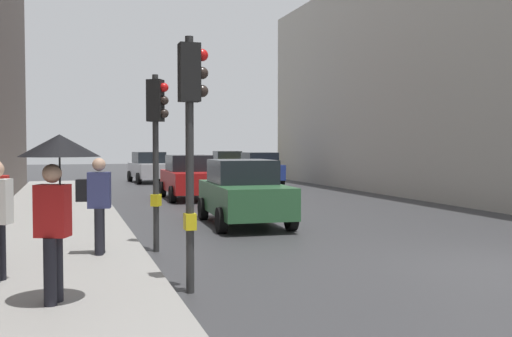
# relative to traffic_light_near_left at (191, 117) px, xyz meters

# --- Properties ---
(ground_plane) EXTENTS (120.00, 120.00, 0.00)m
(ground_plane) POSITION_rel_traffic_light_near_left_xyz_m (5.51, 0.05, -2.57)
(ground_plane) COLOR #38383A
(sidewalk_kerb) EXTENTS (3.44, 40.00, 0.16)m
(sidewalk_kerb) POSITION_rel_traffic_light_near_left_xyz_m (-2.04, 6.05, -2.49)
(sidewalk_kerb) COLOR gray
(sidewalk_kerb) RESTS_ON ground
(traffic_light_near_left) EXTENTS (0.43, 0.24, 3.73)m
(traffic_light_near_left) POSITION_rel_traffic_light_near_left_xyz_m (0.00, 0.00, 0.00)
(traffic_light_near_left) COLOR #2D2D2D
(traffic_light_near_left) RESTS_ON ground
(traffic_light_near_right) EXTENTS (0.44, 0.37, 3.58)m
(traffic_light_near_right) POSITION_rel_traffic_light_near_left_xyz_m (-0.00, 3.45, -0.11)
(traffic_light_near_right) COLOR #2D2D2D
(traffic_light_near_right) RESTS_ON ground
(car_blue_van) EXTENTS (2.15, 4.27, 1.76)m
(car_blue_van) POSITION_rel_traffic_light_near_left_xyz_m (8.21, 21.98, -1.70)
(car_blue_van) COLOR navy
(car_blue_van) RESTS_ON ground
(car_green_estate) EXTENTS (2.19, 4.29, 1.76)m
(car_green_estate) POSITION_rel_traffic_light_near_left_xyz_m (2.83, 6.82, -1.70)
(car_green_estate) COLOR #2D6038
(car_green_estate) RESTS_ON ground
(car_silver_hatchback) EXTENTS (2.27, 4.33, 1.76)m
(car_silver_hatchback) POSITION_rel_traffic_light_near_left_xyz_m (2.75, 25.54, -1.70)
(car_silver_hatchback) COLOR #BCBCC1
(car_silver_hatchback) RESTS_ON ground
(car_yellow_taxi) EXTENTS (2.25, 4.32, 1.76)m
(car_yellow_taxi) POSITION_rel_traffic_light_near_left_xyz_m (8.30, 29.11, -1.70)
(car_yellow_taxi) COLOR yellow
(car_yellow_taxi) RESTS_ON ground
(car_red_sedan) EXTENTS (2.08, 4.23, 1.76)m
(car_red_sedan) POSITION_rel_traffic_light_near_left_xyz_m (2.91, 14.67, -1.70)
(car_red_sedan) COLOR red
(car_red_sedan) RESTS_ON ground
(pedestrian_with_umbrella) EXTENTS (1.00, 1.00, 2.14)m
(pedestrian_with_umbrella) POSITION_rel_traffic_light_near_left_xyz_m (-1.84, -0.64, -0.73)
(pedestrian_with_umbrella) COLOR black
(pedestrian_with_umbrella) RESTS_ON sidewalk_kerb
(pedestrian_with_grey_backpack) EXTENTS (0.64, 0.39, 1.77)m
(pedestrian_with_grey_backpack) POSITION_rel_traffic_light_near_left_xyz_m (-1.22, 2.68, -1.41)
(pedestrian_with_grey_backpack) COLOR black
(pedestrian_with_grey_backpack) RESTS_ON sidewalk_kerb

